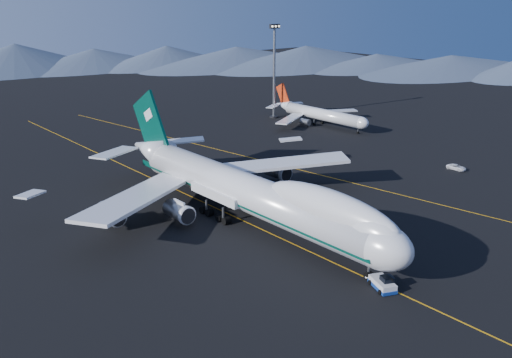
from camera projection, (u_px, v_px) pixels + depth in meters
ground at (248, 223)px, 98.86m from camera, size 500.00×500.00×0.00m
taxiway_line_main at (248, 223)px, 98.85m from camera, size 0.25×220.00×0.01m
taxiway_line_side at (326, 176)px, 124.45m from camera, size 28.08×198.09×0.01m
boeing_747 at (248, 192)px, 97.10m from camera, size 59.62×72.43×19.37m
pushback_tug at (383, 284)px, 76.69m from camera, size 3.73×4.88×1.90m
second_jet at (319, 114)px, 173.07m from camera, size 34.05×38.47×10.95m
service_van at (456, 167)px, 128.90m from camera, size 2.27×4.47×1.21m
floodlight_mast at (274, 71)px, 179.83m from camera, size 3.62×2.71×29.30m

